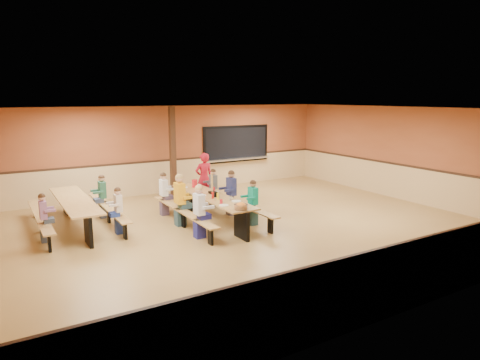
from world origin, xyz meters
TOP-DOWN VIEW (x-y plane):
  - ground at (0.00, 0.00)m, footprint 12.00×12.00m
  - room_envelope at (0.00, 0.00)m, footprint 12.04×10.04m
  - kitchen_pass_through at (2.60, 4.96)m, footprint 2.78×0.28m
  - structural_post at (-0.20, 4.40)m, footprint 0.18×0.18m
  - cafeteria_table_main at (-0.55, 0.86)m, footprint 1.91×3.70m
  - cafeteria_table_second at (-3.76, 2.25)m, footprint 1.91×3.70m
  - seated_child_white_left at (-1.38, -0.12)m, footprint 0.40×0.32m
  - seated_adult_yellow at (-1.38, 1.05)m, footprint 0.43×0.36m
  - seated_child_grey_left at (-1.38, 2.21)m, footprint 0.37×0.30m
  - seated_child_teal_right at (0.27, 0.12)m, footprint 0.35×0.29m
  - seated_child_navy_right at (0.27, 1.25)m, footprint 0.39×0.32m
  - seated_child_char_right at (0.27, 2.36)m, footprint 0.34×0.28m
  - seated_child_purple_sec at (-4.58, 1.44)m, footprint 0.33×0.27m
  - seated_child_green_sec at (-2.93, 2.81)m, footprint 0.36×0.30m
  - seated_child_tan_sec at (-2.93, 1.19)m, footprint 0.34×0.27m
  - standing_woman at (0.21, 2.89)m, footprint 0.59×0.40m
  - punch_pitcher at (-0.49, 2.05)m, footprint 0.16×0.16m
  - chip_bowl at (-0.62, -0.77)m, footprint 0.32×0.32m
  - napkin_dispenser at (-0.53, 0.69)m, footprint 0.10×0.14m
  - condiment_mustard at (-0.62, 0.38)m, footprint 0.06×0.06m
  - condiment_ketchup at (-0.69, 0.53)m, footprint 0.06×0.06m
  - table_paddle at (-0.43, 1.06)m, footprint 0.16×0.16m
  - place_settings at (-0.55, 0.86)m, footprint 0.65×3.30m

SIDE VIEW (x-z plane):
  - ground at x=0.00m, z-range 0.00..0.00m
  - cafeteria_table_main at x=-0.55m, z-range 0.16..0.90m
  - cafeteria_table_second at x=-3.76m, z-range 0.16..0.90m
  - seated_child_purple_sec at x=-4.58m, z-range 0.00..1.13m
  - seated_child_tan_sec at x=-2.93m, z-range 0.00..1.14m
  - seated_child_char_right at x=0.27m, z-range 0.00..1.15m
  - seated_child_teal_right at x=0.27m, z-range 0.00..1.18m
  - seated_child_green_sec at x=-2.93m, z-range 0.00..1.20m
  - seated_child_grey_left at x=-1.38m, z-range 0.00..1.20m
  - seated_child_navy_right at x=0.27m, z-range 0.00..1.26m
  - seated_child_white_left at x=-1.38m, z-range 0.00..1.27m
  - seated_adult_yellow at x=-1.38m, z-range 0.00..1.34m
  - room_envelope at x=0.00m, z-range -0.82..2.20m
  - place_settings at x=-0.55m, z-range 0.74..0.85m
  - standing_woman at x=0.21m, z-range 0.00..1.59m
  - napkin_dispenser at x=-0.53m, z-range 0.74..0.87m
  - chip_bowl at x=-0.62m, z-range 0.74..0.89m
  - condiment_mustard at x=-0.62m, z-range 0.74..0.91m
  - condiment_ketchup at x=-0.69m, z-range 0.74..0.91m
  - punch_pitcher at x=-0.49m, z-range 0.74..0.96m
  - table_paddle at x=-0.43m, z-range 0.60..1.16m
  - kitchen_pass_through at x=2.60m, z-range 0.80..2.18m
  - structural_post at x=-0.20m, z-range 0.00..3.00m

